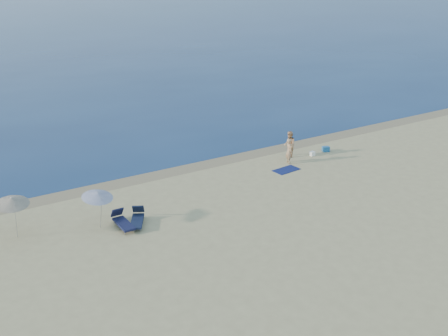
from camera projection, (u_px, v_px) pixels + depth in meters
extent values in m
cube|color=#847254|center=(217.00, 161.00, 37.68)|extent=(240.00, 1.60, 0.00)
imported|color=tan|center=(289.00, 151.00, 37.13)|extent=(0.53, 0.69, 1.71)
imported|color=tan|center=(290.00, 144.00, 38.21)|extent=(1.02, 1.10, 1.81)
cube|color=#0F174B|center=(286.00, 170.00, 36.23)|extent=(1.81, 1.13, 0.03)
cube|color=white|center=(312.00, 154.00, 38.72)|extent=(0.36, 0.32, 0.29)
cube|color=#1D60A0|center=(326.00, 149.00, 39.50)|extent=(0.58, 0.49, 0.35)
cylinder|color=silver|center=(101.00, 213.00, 28.39)|extent=(0.15, 0.34, 1.83)
cone|color=white|center=(97.00, 195.00, 28.30)|extent=(2.05, 2.07, 0.55)
sphere|color=silver|center=(97.00, 192.00, 28.25)|extent=(0.05, 0.05, 0.05)
cylinder|color=silver|center=(16.00, 221.00, 27.40)|extent=(0.05, 0.33, 1.97)
cone|color=beige|center=(12.00, 201.00, 27.27)|extent=(1.75, 1.77, 0.55)
sphere|color=silver|center=(11.00, 198.00, 27.20)|extent=(0.06, 0.06, 0.06)
cube|color=#15183A|center=(124.00, 224.00, 28.66)|extent=(0.63, 1.68, 0.11)
cube|color=#15183A|center=(117.00, 212.00, 29.21)|extent=(0.62, 0.41, 0.54)
cylinder|color=#A5A5AD|center=(128.00, 225.00, 28.83)|extent=(0.03, 0.03, 0.25)
cube|color=#131C35|center=(137.00, 221.00, 28.95)|extent=(1.32, 1.73, 0.11)
cube|color=#131C35|center=(138.00, 209.00, 29.60)|extent=(0.72, 0.64, 0.53)
cylinder|color=#A5A5AD|center=(142.00, 223.00, 29.00)|extent=(0.03, 0.03, 0.24)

